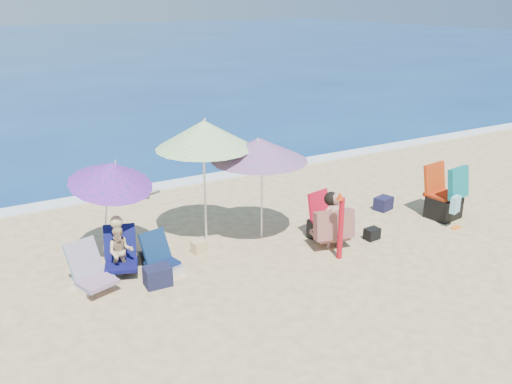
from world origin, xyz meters
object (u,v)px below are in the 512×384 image
chair_navy (162,263)px  person_center (333,222)px  camp_chair_right (445,199)px  umbrella_blue (111,174)px  umbrella_turquoise (259,149)px  furled_umbrella (341,222)px  umbrella_striped (204,135)px  chair_rainbow (92,276)px  person_left (120,250)px  camp_chair_left (324,224)px

chair_navy → person_center: 3.03m
chair_navy → camp_chair_right: camp_chair_right is taller
umbrella_blue → chair_navy: size_ratio=2.59×
umbrella_turquoise → person_center: size_ratio=2.06×
umbrella_turquoise → camp_chair_right: bearing=-13.9°
umbrella_turquoise → furled_umbrella: bearing=-58.7°
person_center → furled_umbrella: bearing=-111.0°
umbrella_striped → chair_navy: umbrella_striped is taller
umbrella_blue → chair_navy: (0.47, -0.84, -1.35)m
person_center → camp_chair_right: bearing=0.3°
chair_navy → camp_chair_right: size_ratio=0.64×
furled_umbrella → umbrella_blue: bearing=150.7°
chair_rainbow → umbrella_turquoise: bearing=4.2°
camp_chair_right → person_center: 2.81m
umbrella_blue → person_left: 1.24m
camp_chair_left → person_center: size_ratio=0.83×
umbrella_turquoise → umbrella_blue: (-2.47, 0.52, -0.19)m
umbrella_turquoise → person_left: (-2.58, -0.04, -1.29)m
umbrella_turquoise → camp_chair_right: size_ratio=1.91×
chair_navy → person_center: bearing=-11.9°
umbrella_blue → camp_chair_left: umbrella_blue is taller
umbrella_striped → person_center: bearing=-38.5°
umbrella_turquoise → person_center: (0.95, -0.94, -1.21)m
chair_rainbow → camp_chair_right: size_ratio=0.77×
person_center → person_left: person_center is taller
camp_chair_right → umbrella_turquoise: bearing=166.1°
furled_umbrella → chair_rainbow: furled_umbrella is taller
umbrella_striped → umbrella_blue: umbrella_striped is taller
chair_navy → person_left: person_left is taller
furled_umbrella → person_center: size_ratio=1.16×
camp_chair_right → person_left: camp_chair_right is taller
person_center → person_left: 3.64m
umbrella_striped → person_left: size_ratio=2.43×
umbrella_blue → furled_umbrella: umbrella_blue is taller
umbrella_striped → person_left: (-1.75, -0.51, -1.56)m
person_center → person_left: (-3.53, 0.90, -0.08)m
umbrella_striped → furled_umbrella: 2.76m
furled_umbrella → umbrella_striped: bearing=132.4°
umbrella_blue → camp_chair_left: 3.90m
umbrella_striped → camp_chair_right: umbrella_striped is taller
camp_chair_right → chair_rainbow: bearing=174.2°
umbrella_blue → umbrella_turquoise: bearing=-11.8°
umbrella_turquoise → person_left: 2.89m
chair_rainbow → chair_navy: bearing=-4.9°
furled_umbrella → person_left: size_ratio=1.30×
umbrella_striped → person_left: 2.40m
camp_chair_left → furled_umbrella: bearing=-108.7°
umbrella_striped → chair_rainbow: bearing=-163.0°
umbrella_turquoise → umbrella_striped: umbrella_striped is taller
camp_chair_left → umbrella_turquoise: bearing=155.3°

